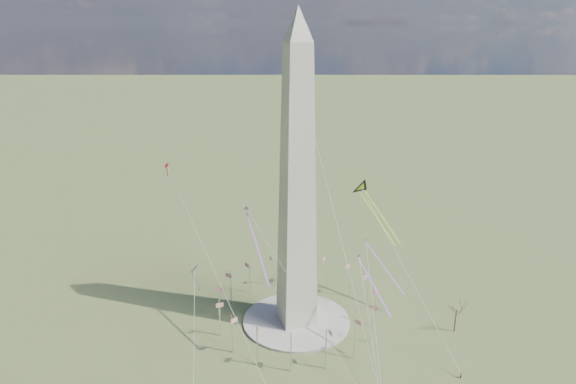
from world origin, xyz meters
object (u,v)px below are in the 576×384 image
object	(u,v)px
washington_monument	(297,186)
person_east	(461,375)
tree_near	(457,308)
kite_delta_black	(363,190)

from	to	relation	value
washington_monument	person_east	size ratio (longest dim) A/B	56.62
tree_near	kite_delta_black	world-z (taller)	kite_delta_black
kite_delta_black	tree_near	bearing A→B (deg)	105.11
person_east	washington_monument	bearing A→B (deg)	-72.64
tree_near	person_east	distance (m)	25.14
person_east	kite_delta_black	world-z (taller)	kite_delta_black
person_east	kite_delta_black	distance (m)	66.97
washington_monument	person_east	distance (m)	72.03
tree_near	kite_delta_black	size ratio (longest dim) A/B	0.54
person_east	tree_near	bearing A→B (deg)	-143.51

